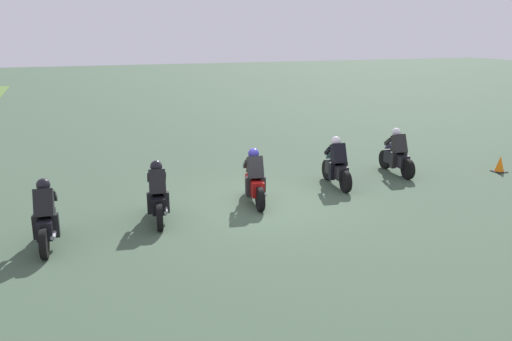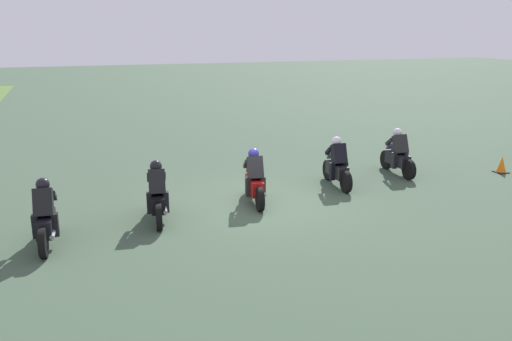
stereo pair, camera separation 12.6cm
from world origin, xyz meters
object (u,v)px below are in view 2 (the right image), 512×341
object	(u,v)px
rider_lane_b	(337,166)
rider_lane_c	(255,181)
rider_lane_a	(398,156)
rider_lane_d	(158,196)
rider_lane_e	(46,218)
traffic_cone	(502,165)

from	to	relation	value
rider_lane_b	rider_lane_c	distance (m)	2.98
rider_lane_a	rider_lane_d	world-z (taller)	same
rider_lane_e	rider_lane_d	bearing A→B (deg)	-68.56
traffic_cone	rider_lane_b	bearing A→B (deg)	85.97
rider_lane_d	rider_lane_a	bearing A→B (deg)	-70.33
rider_lane_a	rider_lane_e	bearing A→B (deg)	106.50
rider_lane_c	traffic_cone	distance (m)	8.82
rider_lane_d	rider_lane_e	xyz separation A→B (m)	(-0.79, 2.57, 0.00)
rider_lane_c	rider_lane_e	distance (m)	5.45
rider_lane_c	rider_lane_d	distance (m)	2.77
rider_lane_c	rider_lane_e	size ratio (longest dim) A/B	1.00
rider_lane_c	rider_lane_e	world-z (taller)	same
rider_lane_a	rider_lane_e	xyz separation A→B (m)	(-2.57, 10.72, 0.00)
rider_lane_c	traffic_cone	size ratio (longest dim) A/B	3.72
rider_lane_b	rider_lane_c	bearing A→B (deg)	108.93
rider_lane_a	rider_lane_e	size ratio (longest dim) A/B	1.00
rider_lane_c	rider_lane_d	size ratio (longest dim) A/B	1.00
rider_lane_b	traffic_cone	xyz separation A→B (m)	(-0.42, -5.91, -0.37)
rider_lane_d	rider_lane_e	size ratio (longest dim) A/B	1.00
traffic_cone	rider_lane_c	bearing A→B (deg)	91.88
rider_lane_c	traffic_cone	xyz separation A→B (m)	(0.29, -8.81, -0.37)
rider_lane_a	traffic_cone	xyz separation A→B (m)	(-1.00, -3.38, -0.37)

